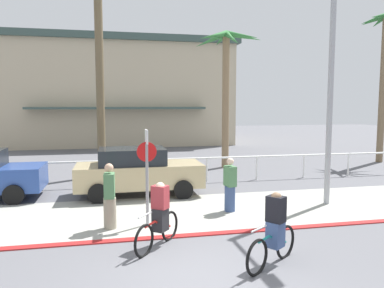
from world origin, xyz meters
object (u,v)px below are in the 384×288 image
object	(u,v)px
car_tan_2	(138,171)
cyclist_red_1	(159,216)
streetlight_curb	(336,70)
pedestrian_0	(230,187)
palm_tree_2	(99,9)
pedestrian_1	(110,199)
stop_sign_bike_lane	(147,163)
cyclist_teal_0	(274,231)
palm_tree_3	(226,63)

from	to	relation	value
car_tan_2	cyclist_red_1	world-z (taller)	car_tan_2
streetlight_curb	pedestrian_0	world-z (taller)	streetlight_curb
streetlight_curb	pedestrian_0	xyz separation A→B (m)	(-3.34, 0.05, -3.52)
palm_tree_2	pedestrian_1	bearing A→B (deg)	-87.36
palm_tree_2	pedestrian_0	bearing A→B (deg)	-60.08
stop_sign_bike_lane	palm_tree_2	bearing A→B (deg)	99.98
pedestrian_0	streetlight_curb	bearing A→B (deg)	-0.92
palm_tree_2	pedestrian_1	world-z (taller)	palm_tree_2
palm_tree_2	stop_sign_bike_lane	bearing A→B (deg)	-80.02
streetlight_curb	cyclist_teal_0	bearing A→B (deg)	-134.16
car_tan_2	cyclist_teal_0	size ratio (longest dim) A/B	2.91
palm_tree_3	stop_sign_bike_lane	bearing A→B (deg)	-119.03
pedestrian_0	palm_tree_3	bearing A→B (deg)	73.76
streetlight_curb	pedestrian_1	world-z (taller)	streetlight_curb
stop_sign_bike_lane	streetlight_curb	xyz separation A→B (m)	(5.88, 0.74, 2.60)
palm_tree_2	cyclist_teal_0	bearing A→B (deg)	-71.23
pedestrian_0	stop_sign_bike_lane	bearing A→B (deg)	-162.66
cyclist_teal_0	cyclist_red_1	distance (m)	2.58
palm_tree_3	car_tan_2	world-z (taller)	palm_tree_3
cyclist_teal_0	pedestrian_1	distance (m)	4.35
stop_sign_bike_lane	pedestrian_1	size ratio (longest dim) A/B	1.49
streetlight_curb	stop_sign_bike_lane	bearing A→B (deg)	-172.82
palm_tree_2	car_tan_2	xyz separation A→B (m)	(1.31, -4.03, -6.47)
stop_sign_bike_lane	streetlight_curb	world-z (taller)	streetlight_curb
pedestrian_0	palm_tree_2	bearing A→B (deg)	119.92
stop_sign_bike_lane	car_tan_2	bearing A→B (deg)	90.15
stop_sign_bike_lane	car_tan_2	size ratio (longest dim) A/B	0.58
stop_sign_bike_lane	pedestrian_0	xyz separation A→B (m)	(2.54, 0.79, -0.93)
palm_tree_3	car_tan_2	size ratio (longest dim) A/B	1.58
car_tan_2	cyclist_teal_0	world-z (taller)	car_tan_2
streetlight_curb	cyclist_red_1	xyz separation A→B (m)	(-5.76, -2.29, -3.58)
streetlight_curb	cyclist_teal_0	world-z (taller)	streetlight_curb
pedestrian_1	cyclist_red_1	bearing A→B (deg)	-53.18
cyclist_red_1	cyclist_teal_0	bearing A→B (deg)	-34.35
palm_tree_3	cyclist_teal_0	distance (m)	12.92
car_tan_2	pedestrian_0	xyz separation A→B (m)	(2.55, -2.69, -0.12)
car_tan_2	stop_sign_bike_lane	bearing A→B (deg)	-89.85
pedestrian_1	car_tan_2	bearing A→B (deg)	74.86
palm_tree_2	cyclist_teal_0	xyz separation A→B (m)	(3.57, -10.51, -6.65)
cyclist_red_1	streetlight_curb	bearing A→B (deg)	21.66
stop_sign_bike_lane	palm_tree_3	world-z (taller)	palm_tree_3
stop_sign_bike_lane	palm_tree_3	size ratio (longest dim) A/B	0.37
car_tan_2	cyclist_teal_0	bearing A→B (deg)	-70.79
palm_tree_3	cyclist_teal_0	bearing A→B (deg)	-102.54
car_tan_2	pedestrian_0	size ratio (longest dim) A/B	2.69
stop_sign_bike_lane	streetlight_curb	bearing A→B (deg)	7.18
car_tan_2	pedestrian_1	distance (m)	3.69
cyclist_teal_0	car_tan_2	bearing A→B (deg)	109.21
palm_tree_2	cyclist_teal_0	distance (m)	12.94
palm_tree_2	cyclist_red_1	bearing A→B (deg)	-80.93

